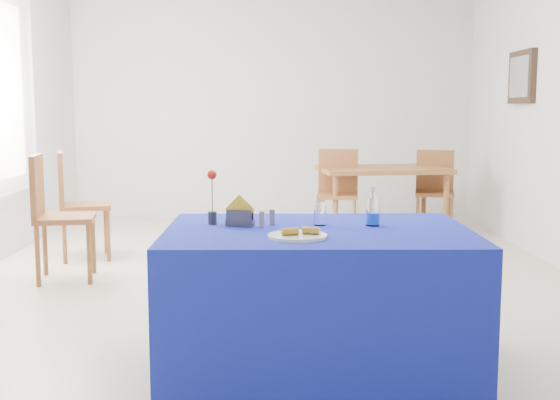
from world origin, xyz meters
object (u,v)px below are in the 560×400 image
object	(u,v)px
water_bottle	(373,213)
oak_table	(383,174)
blue_table	(317,299)
chair_bg_left	(338,187)
chair_win_b	(74,197)
plate	(297,236)
chair_win_a	(53,208)
chair_bg_right	(435,186)

from	to	relation	value
water_bottle	oak_table	distance (m)	3.95
blue_table	chair_bg_left	distance (m)	3.86
water_bottle	chair_bg_left	bearing A→B (deg)	87.71
blue_table	chair_win_b	bearing A→B (deg)	126.66
chair_win_b	chair_bg_left	bearing A→B (deg)	-83.96
plate	oak_table	size ratio (longest dim) A/B	0.20
plate	chair_bg_left	world-z (taller)	chair_bg_left
water_bottle	blue_table	bearing A→B (deg)	-160.64
oak_table	chair_win_b	xyz separation A→B (m)	(-3.03, -1.22, -0.10)
oak_table	chair_win_b	world-z (taller)	chair_win_b
chair_bg_left	chair_win_a	xyz separation A→B (m)	(-2.47, -1.86, 0.04)
plate	chair_bg_left	xyz separation A→B (m)	(0.57, 4.08, -0.21)
water_bottle	chair_bg_left	distance (m)	3.74
oak_table	blue_table	bearing A→B (deg)	-103.44
blue_table	chair_bg_right	distance (m)	4.43
plate	blue_table	size ratio (longest dim) A/B	0.18
blue_table	chair_win_a	world-z (taller)	chair_win_a
plate	chair_win_b	bearing A→B (deg)	122.85
chair_bg_left	chair_win_b	size ratio (longest dim) A/B	0.96
plate	blue_table	world-z (taller)	plate
blue_table	chair_bg_right	size ratio (longest dim) A/B	1.72
plate	chair_win_a	xyz separation A→B (m)	(-1.90, 2.22, -0.18)
blue_table	chair_win_a	size ratio (longest dim) A/B	1.56
water_bottle	chair_win_a	xyz separation A→B (m)	(-2.32, 1.87, -0.24)
chair_win_a	chair_win_b	xyz separation A→B (m)	(-0.06, 0.81, -0.01)
chair_bg_left	blue_table	bearing A→B (deg)	-90.12
chair_bg_right	chair_bg_left	bearing A→B (deg)	-152.60
water_bottle	chair_win_b	world-z (taller)	chair_win_b
blue_table	oak_table	distance (m)	4.13
plate	water_bottle	world-z (taller)	water_bottle
oak_table	chair_win_b	size ratio (longest dim) A/B	1.46
chair_bg_left	water_bottle	bearing A→B (deg)	-85.69
plate	chair_win_a	distance (m)	2.93
blue_table	chair_bg_left	size ratio (longest dim) A/B	1.67
chair_bg_left	chair_win_b	xyz separation A→B (m)	(-2.52, -1.05, 0.02)
blue_table	water_bottle	size ratio (longest dim) A/B	7.44
chair_win_b	chair_win_a	bearing A→B (deg)	167.53
chair_bg_right	chair_win_b	world-z (taller)	chair_win_b
water_bottle	chair_bg_right	size ratio (longest dim) A/B	0.23
blue_table	water_bottle	xyz separation A→B (m)	(0.30, 0.11, 0.45)
chair_bg_left	chair_bg_right	distance (m)	1.15
water_bottle	oak_table	xyz separation A→B (m)	(0.65, 3.90, -0.15)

